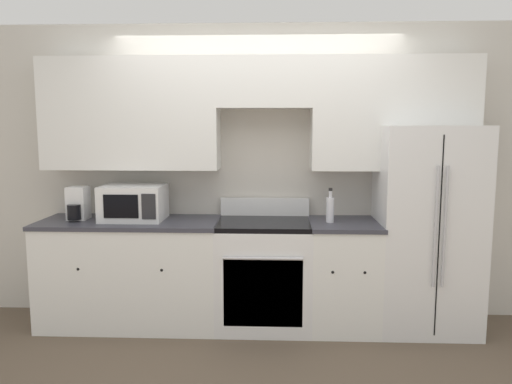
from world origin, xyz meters
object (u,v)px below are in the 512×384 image
refrigerator (425,228)px  bottle (330,209)px  oven_range (264,273)px  microwave (134,203)px

refrigerator → bottle: 0.83m
oven_range → microwave: (-1.12, 0.03, 0.60)m
microwave → bottle: microwave is taller
oven_range → bottle: (0.55, -0.01, 0.57)m
refrigerator → microwave: (-2.48, -0.03, 0.21)m
refrigerator → bottle: size_ratio=5.96×
bottle → oven_range: bearing=178.6°
microwave → bottle: bearing=-1.4°
refrigerator → microwave: bearing=-179.4°
microwave → bottle: (1.67, -0.04, -0.04)m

